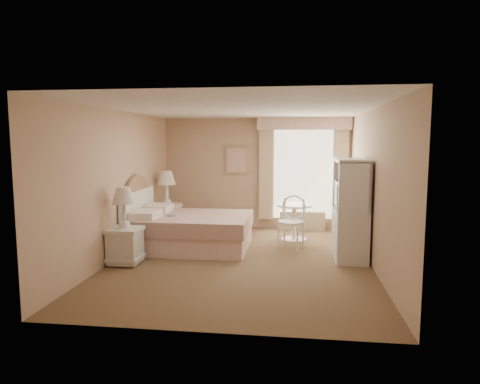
# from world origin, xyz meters

# --- Properties ---
(room) EXTENTS (4.21, 5.51, 2.51)m
(room) POSITION_xyz_m (0.00, 0.00, 1.25)
(room) COLOR brown
(room) RESTS_ON ground
(window) EXTENTS (2.05, 0.22, 2.51)m
(window) POSITION_xyz_m (1.05, 2.65, 1.34)
(window) COLOR white
(window) RESTS_ON room
(framed_art) EXTENTS (0.52, 0.04, 0.62)m
(framed_art) POSITION_xyz_m (-0.45, 2.71, 1.55)
(framed_art) COLOR tan
(framed_art) RESTS_ON room
(bed) EXTENTS (2.13, 1.65, 1.46)m
(bed) POSITION_xyz_m (-1.12, 0.70, 0.35)
(bed) COLOR #D28D88
(bed) RESTS_ON room
(nightstand_near) EXTENTS (0.51, 0.51, 1.23)m
(nightstand_near) POSITION_xyz_m (-1.84, -0.45, 0.47)
(nightstand_near) COLOR white
(nightstand_near) RESTS_ON room
(nightstand_far) EXTENTS (0.55, 0.55, 1.33)m
(nightstand_far) POSITION_xyz_m (-1.84, 1.86, 0.50)
(nightstand_far) COLOR white
(nightstand_far) RESTS_ON room
(round_table) EXTENTS (0.68, 0.68, 0.72)m
(round_table) POSITION_xyz_m (0.87, 1.60, 0.48)
(round_table) COLOR white
(round_table) RESTS_ON room
(cafe_chair) EXTENTS (0.59, 0.59, 0.98)m
(cafe_chair) POSITION_xyz_m (0.83, 0.97, 0.57)
(cafe_chair) COLOR white
(cafe_chair) RESTS_ON room
(armoire) EXTENTS (0.51, 1.02, 1.69)m
(armoire) POSITION_xyz_m (1.81, 0.37, 0.70)
(armoire) COLOR white
(armoire) RESTS_ON room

